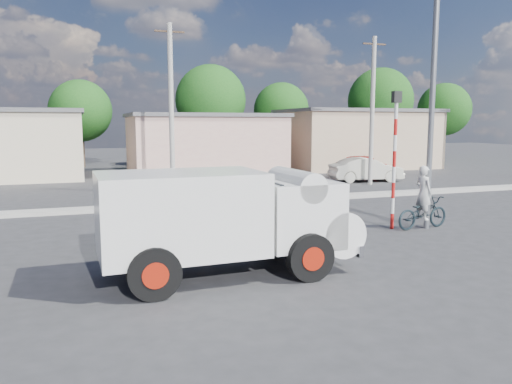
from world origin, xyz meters
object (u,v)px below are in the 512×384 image
object	(u,v)px
traffic_pole	(395,148)
streetlight	(429,71)
truck	(230,218)
bicycle	(423,213)
cyclist	(423,202)
car_red	(362,165)
car_cream	(366,170)

from	to	relation	value
traffic_pole	streetlight	bearing A→B (deg)	-17.73
truck	bicycle	size ratio (longest dim) A/B	2.87
cyclist	car_red	bearing A→B (deg)	-31.74
truck	car_cream	xyz separation A→B (m)	(12.66, 14.86, -0.60)
truck	car_red	bearing A→B (deg)	49.83
cyclist	traffic_pole	bearing A→B (deg)	65.47
truck	car_cream	size ratio (longest dim) A/B	1.35
car_cream	car_red	world-z (taller)	car_red
cyclist	traffic_pole	size ratio (longest dim) A/B	0.40
truck	streetlight	bearing A→B (deg)	19.23
car_red	streetlight	size ratio (longest dim) A/B	0.47
car_cream	car_red	xyz separation A→B (m)	(1.28, 2.50, 0.02)
truck	car_cream	distance (m)	19.53
car_cream	streetlight	size ratio (longest dim) A/B	0.47
car_cream	traffic_pole	world-z (taller)	traffic_pole
cyclist	traffic_pole	world-z (taller)	traffic_pole
traffic_pole	cyclist	bearing A→B (deg)	-17.39
car_red	traffic_pole	world-z (taller)	traffic_pole
car_red	streetlight	world-z (taller)	streetlight
cyclist	truck	bearing A→B (deg)	103.55
traffic_pole	car_red	bearing A→B (deg)	61.96
bicycle	traffic_pole	size ratio (longest dim) A/B	0.46
truck	car_red	world-z (taller)	truck
bicycle	cyclist	world-z (taller)	cyclist
traffic_pole	streetlight	size ratio (longest dim) A/B	0.48
car_red	streetlight	distance (m)	16.64
truck	cyclist	world-z (taller)	truck
cyclist	streetlight	size ratio (longest dim) A/B	0.19
bicycle	traffic_pole	world-z (taller)	traffic_pole
cyclist	traffic_pole	distance (m)	1.99
cyclist	car_red	size ratio (longest dim) A/B	0.41
cyclist	car_red	xyz separation A→B (m)	(6.69, 14.62, -0.15)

